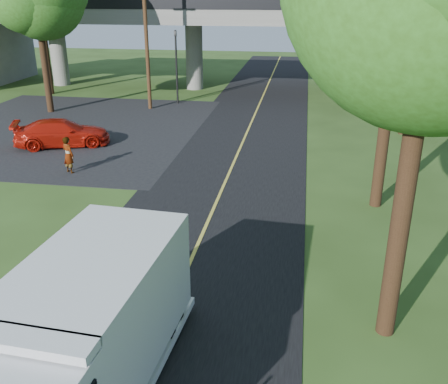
% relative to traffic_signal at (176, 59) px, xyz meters
% --- Properties ---
extents(ground, '(120.00, 120.00, 0.00)m').
position_rel_traffic_signal_xyz_m(ground, '(6.00, -26.00, -3.20)').
color(ground, '#2C4518').
rests_on(ground, ground).
extents(road, '(7.00, 90.00, 0.02)m').
position_rel_traffic_signal_xyz_m(road, '(6.00, -16.00, -3.19)').
color(road, black).
rests_on(road, ground).
extents(parking_lot, '(16.00, 18.00, 0.01)m').
position_rel_traffic_signal_xyz_m(parking_lot, '(-5.00, -8.00, -3.19)').
color(parking_lot, black).
rests_on(parking_lot, ground).
extents(lane_line, '(0.12, 90.00, 0.01)m').
position_rel_traffic_signal_xyz_m(lane_line, '(6.00, -16.00, -3.17)').
color(lane_line, gold).
rests_on(lane_line, road).
extents(overpass, '(54.00, 10.00, 7.30)m').
position_rel_traffic_signal_xyz_m(overpass, '(6.00, 6.00, 1.36)').
color(overpass, slate).
rests_on(overpass, ground).
extents(traffic_signal, '(0.18, 0.22, 5.20)m').
position_rel_traffic_signal_xyz_m(traffic_signal, '(0.00, 0.00, 0.00)').
color(traffic_signal, black).
rests_on(traffic_signal, ground).
extents(utility_pole, '(1.60, 0.26, 9.00)m').
position_rel_traffic_signal_xyz_m(utility_pole, '(-1.50, -2.00, 1.40)').
color(utility_pole, '#472D19').
rests_on(utility_pole, ground).
extents(step_van, '(3.05, 7.18, 2.95)m').
position_rel_traffic_signal_xyz_m(step_van, '(5.17, -28.32, -1.60)').
color(step_van, silver).
rests_on(step_van, ground).
extents(red_sedan, '(5.34, 3.72, 1.44)m').
position_rel_traffic_signal_xyz_m(red_sedan, '(-3.51, -11.42, -2.48)').
color(red_sedan, '#B0170A').
rests_on(red_sedan, ground).
extents(pedestrian, '(0.74, 0.65, 1.71)m').
position_rel_traffic_signal_xyz_m(pedestrian, '(-1.27, -15.38, -2.34)').
color(pedestrian, gray).
rests_on(pedestrian, ground).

